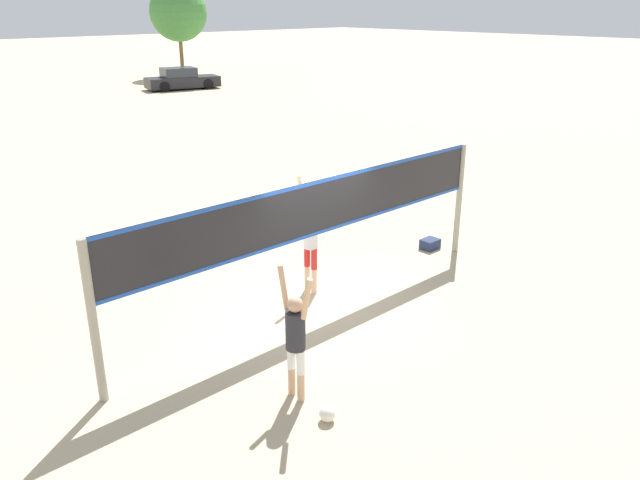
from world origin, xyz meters
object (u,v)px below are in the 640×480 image
object	(u,v)px
volleyball_net	(320,219)
player_spiker	(295,334)
volleyball	(327,414)
tree_right_cluster	(178,12)
parked_car_near	(182,80)
gear_bag	(430,244)
player_blocker	(310,234)

from	to	relation	value
volleyball_net	player_spiker	distance (m)	2.89
volleyball	tree_right_cluster	size ratio (longest dim) A/B	0.03
volleyball_net	player_spiker	world-z (taller)	volleyball_net
parked_car_near	tree_right_cluster	size ratio (longest dim) A/B	0.73
volleyball_net	parked_car_near	size ratio (longest dim) A/B	1.73
volleyball	gear_bag	distance (m)	6.76
player_spiker	volleyball	size ratio (longest dim) A/B	8.78
player_blocker	parked_car_near	size ratio (longest dim) A/B	0.46
player_blocker	volleyball	size ratio (longest dim) A/B	10.17
player_spiker	volleyball	xyz separation A→B (m)	(-0.05, -0.69, -0.91)
player_blocker	parked_car_near	world-z (taller)	player_blocker
volleyball_net	player_blocker	world-z (taller)	volleyball_net
volleyball	gear_bag	world-z (taller)	gear_bag
volleyball_net	volleyball	world-z (taller)	volleyball_net
player_blocker	gear_bag	size ratio (longest dim) A/B	5.66
volleyball_net	parked_car_near	world-z (taller)	volleyball_net
volleyball_net	player_blocker	distance (m)	0.91
gear_bag	tree_right_cluster	distance (m)	38.38
player_spiker	gear_bag	bearing A→B (deg)	-69.25
player_spiker	tree_right_cluster	distance (m)	42.96
volleyball_net	volleyball	distance (m)	3.70
player_blocker	gear_bag	bearing A→B (deg)	87.20
player_blocker	volleyball_net	bearing A→B (deg)	-28.57
player_spiker	tree_right_cluster	xyz separation A→B (m)	(20.83, 37.39, 3.59)
player_spiker	tree_right_cluster	bearing A→B (deg)	-29.12
volleyball	tree_right_cluster	bearing A→B (deg)	61.26
volleyball_net	parked_car_near	xyz separation A→B (m)	(14.67, 29.05, -1.13)
volleyball_net	gear_bag	world-z (taller)	volleyball_net
volleyball_net	volleyball	xyz separation A→B (m)	(-2.19, -2.50, -1.63)
volleyball_net	tree_right_cluster	size ratio (longest dim) A/B	1.26
player_spiker	parked_car_near	bearing A→B (deg)	-28.58
parked_car_near	volleyball	bearing A→B (deg)	-104.12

